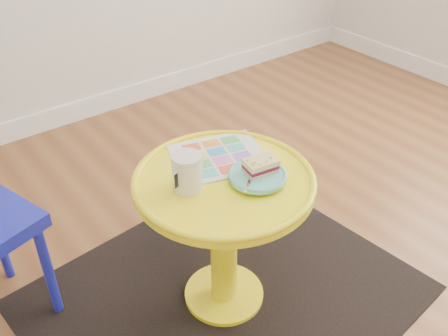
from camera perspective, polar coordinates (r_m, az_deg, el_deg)
floor at (r=1.93m, az=15.52°, el=-16.30°), size 4.00×4.00×0.00m
rug at (r=1.93m, az=-0.00°, el=-14.35°), size 1.40×1.22×0.01m
side_table at (r=1.66m, az=-0.00°, el=-5.51°), size 0.57×0.57×0.55m
newspaper at (r=1.66m, az=-0.52°, el=1.33°), size 0.36×0.33×0.01m
mug at (r=1.49m, az=-4.18°, el=-0.31°), size 0.13×0.09×0.12m
plate at (r=1.55m, az=3.85°, el=-0.92°), size 0.18×0.18×0.02m
cake_slice at (r=1.54m, az=4.20°, el=0.26°), size 0.11×0.08×0.04m
fork at (r=1.52m, az=3.11°, el=-1.06°), size 0.12×0.10×0.00m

